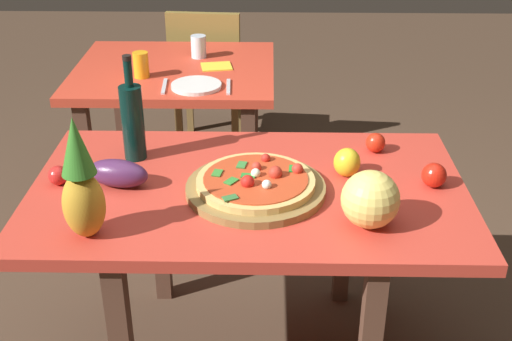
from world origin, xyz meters
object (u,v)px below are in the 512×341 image
Objects in this scene: bell_pepper at (347,162)px; dinner_plate at (196,86)px; pizza_board at (256,189)px; drinking_glass_water at (199,47)px; tomato_beside_pepper at (434,175)px; knife_utensil at (228,87)px; eggplant at (118,173)px; pineapple_left at (81,185)px; wine_bottle at (133,120)px; melon at (370,199)px; pizza at (257,181)px; dining_chair at (208,72)px; fork_utensil at (164,86)px; tomato_at_corner at (376,143)px; napkin_folded at (216,66)px; background_table at (175,89)px; tomato_near_board at (59,175)px; display_table at (249,209)px; drinking_glass_juice at (141,65)px.

bell_pepper reaches higher than dinner_plate.
drinking_glass_water is (-0.31, 1.33, 0.04)m from pizza_board.
knife_utensil is at bearing 128.92° from tomato_beside_pepper.
pineapple_left is at bearing -96.04° from eggplant.
drinking_glass_water reaches higher than knife_utensil.
wine_bottle reaches higher than melon.
wine_bottle is 1.66× the size of dinner_plate.
dinner_plate is at bearing 79.90° from eggplant.
pizza is 0.44m from eggplant.
eggplant is (-0.12, -1.78, 0.29)m from dining_chair.
knife_utensil is at bearing 98.74° from pizza.
fork_utensil is at bearing -105.02° from drinking_glass_water.
napkin_folded is at bearing 124.94° from tomato_at_corner.
dinner_plate reaches higher than napkin_folded.
pizza is at bearing 150.63° from melon.
wine_bottle reaches higher than background_table.
tomato_beside_pepper is at bearing -58.81° from tomato_at_corner.
pizza is 1.85× the size of eggplant.
wine_bottle is at bearing 41.88° from tomato_near_board.
display_table is 6.92× the size of eggplant.
knife_utensil is at bearing 118.67° from bell_pepper.
eggplant is at bearing 90.55° from dining_chair.
pizza is 2.06× the size of knife_utensil.
wine_bottle reaches higher than napkin_folded.
wine_bottle is 1.11m from drinking_glass_water.
drinking_glass_water is at bearing 84.26° from pineapple_left.
napkin_folded is (0.20, 0.01, 0.11)m from background_table.
pizza_board is 3.13× the size of napkin_folded.
melon reaches higher than drinking_glass_juice.
bell_pepper is 1.07m from fork_utensil.
background_table is at bearing 118.43° from melon.
background_table is at bearing 133.05° from knife_utensil.
napkin_folded is at bearing -56.35° from drinking_glass_water.
napkin_folded is at bearing 2.33° from background_table.
fork_utensil is (0.05, 1.17, -0.16)m from pineapple_left.
melon is (0.74, -1.36, 0.19)m from background_table.
dining_chair is 0.95m from knife_utensil.
bell_pepper is at bearing 26.23° from pineapple_left.
fork_utensil is (-0.11, -0.42, -0.05)m from drinking_glass_water.
pineapple_left reaches higher than background_table.
fork_utensil is at bearing -127.51° from napkin_folded.
melon reaches higher than dinner_plate.
knife_utensil is at bearing 74.33° from pineapple_left.
display_table is 6.29× the size of dinner_plate.
drinking_glass_water is at bearing 75.94° from tomato_near_board.
tomato_near_board is (-0.63, 0.04, 0.02)m from pizza_board.
dining_chair reaches higher than dinner_plate.
pineapple_left is at bearing 90.26° from dining_chair.
dining_chair is 1.94× the size of pizza_board.
fork_utensil is at bearing 177.10° from knife_utensil.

